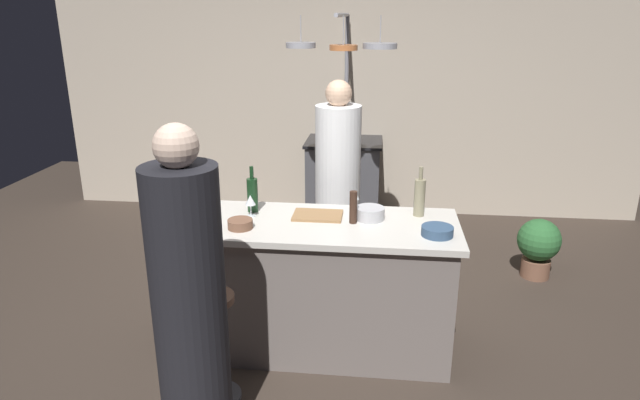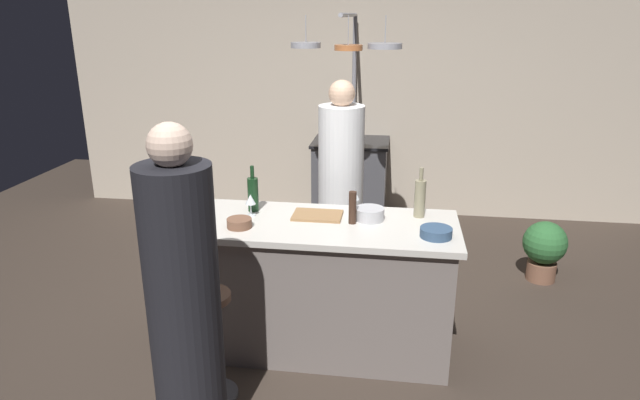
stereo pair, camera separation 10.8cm
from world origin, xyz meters
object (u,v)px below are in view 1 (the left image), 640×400
at_px(wine_glass_near_right_guest, 250,201).
at_px(mixing_bowl_wooden, 240,224).
at_px(cutting_board, 318,215).
at_px(pepper_mill, 353,207).
at_px(bar_stool_left, 214,343).
at_px(guest_left, 190,309).
at_px(wine_glass_by_chef, 354,196).
at_px(stove_range, 344,181).
at_px(wine_bottle_white, 420,197).
at_px(wine_bottle_red, 252,194).
at_px(mixing_bowl_blue, 437,231).
at_px(chef, 338,194).
at_px(mixing_bowl_steel, 370,213).
at_px(potted_plant, 538,244).
at_px(wine_bottle_green, 184,208).

distance_m(wine_glass_near_right_guest, mixing_bowl_wooden, 0.23).
relative_size(cutting_board, pepper_mill, 1.52).
relative_size(bar_stool_left, guest_left, 0.40).
xyz_separation_m(cutting_board, wine_glass_by_chef, (0.23, 0.15, 0.10)).
distance_m(stove_range, bar_stool_left, 3.12).
bearing_deg(mixing_bowl_wooden, bar_stool_left, -97.53).
height_order(guest_left, mixing_bowl_wooden, guest_left).
relative_size(wine_glass_near_right_guest, mixing_bowl_wooden, 0.94).
relative_size(stove_range, guest_left, 0.52).
distance_m(wine_bottle_white, wine_bottle_red, 1.10).
bearing_deg(stove_range, guest_left, -98.62).
bearing_deg(wine_bottle_white, mixing_bowl_blue, -74.92).
distance_m(chef, mixing_bowl_steel, 0.90).
distance_m(potted_plant, pepper_mill, 2.08).
xyz_separation_m(potted_plant, mixing_bowl_blue, (-1.01, -1.38, 0.63)).
distance_m(wine_bottle_red, mixing_bowl_wooden, 0.33).
height_order(wine_bottle_white, mixing_bowl_blue, wine_bottle_white).
bearing_deg(pepper_mill, mixing_bowl_wooden, -166.14).
bearing_deg(mixing_bowl_wooden, wine_bottle_white, 17.67).
xyz_separation_m(pepper_mill, wine_bottle_white, (0.42, 0.18, 0.03)).
relative_size(potted_plant, mixing_bowl_wooden, 3.34).
distance_m(stove_range, wine_bottle_red, 2.41).
relative_size(guest_left, cutting_board, 5.34).
xyz_separation_m(bar_stool_left, wine_bottle_white, (1.17, 0.82, 0.65)).
distance_m(stove_range, wine_glass_near_right_guest, 2.49).
bearing_deg(guest_left, cutting_board, 64.56).
height_order(wine_bottle_white, wine_bottle_red, wine_bottle_white).
bearing_deg(wine_bottle_white, chef, 128.76).
bearing_deg(pepper_mill, mixing_bowl_steel, 37.52).
bearing_deg(chef, wine_bottle_green, -127.48).
height_order(bar_stool_left, guest_left, guest_left).
bearing_deg(wine_bottle_white, wine_glass_by_chef, 172.86).
bearing_deg(chef, wine_glass_near_right_guest, -119.67).
distance_m(pepper_mill, mixing_bowl_wooden, 0.71).
relative_size(chef, bar_stool_left, 2.49).
height_order(potted_plant, pepper_mill, pepper_mill).
relative_size(wine_bottle_red, wine_bottle_green, 0.95).
height_order(stove_range, cutting_board, cutting_board).
relative_size(stove_range, chef, 0.53).
xyz_separation_m(stove_range, cutting_board, (-0.01, -2.35, 0.46)).
distance_m(guest_left, cutting_board, 1.19).
bearing_deg(wine_bottle_white, stove_range, 106.05).
xyz_separation_m(chef, mixing_bowl_steel, (0.28, -0.84, 0.16)).
xyz_separation_m(potted_plant, mixing_bowl_wooden, (-2.21, -1.40, 0.63)).
relative_size(chef, pepper_mill, 8.06).
bearing_deg(guest_left, stove_range, 81.38).
relative_size(wine_bottle_green, wine_glass_near_right_guest, 2.24).
bearing_deg(cutting_board, chef, 85.59).
height_order(bar_stool_left, wine_bottle_green, wine_bottle_green).
height_order(wine_bottle_red, mixing_bowl_blue, wine_bottle_red).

